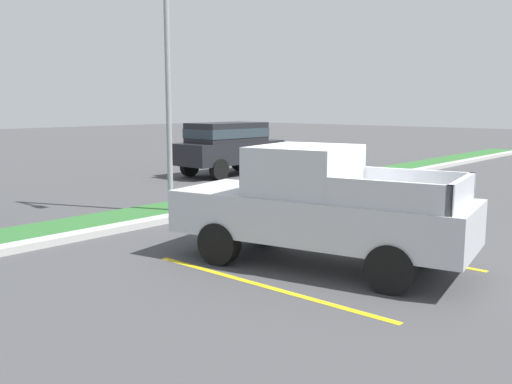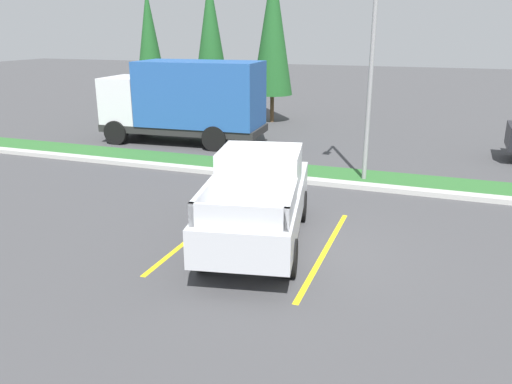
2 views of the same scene
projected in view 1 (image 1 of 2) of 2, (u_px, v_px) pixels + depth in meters
The scene contains 8 objects.
ground_plane at pixel (340, 259), 10.45m from camera, with size 120.00×120.00×0.00m, color #424244.
parking_line_near at pixel (261, 285), 8.91m from camera, with size 0.12×4.80×0.01m, color yellow.
parking_line_far at pixel (364, 248), 11.21m from camera, with size 0.12×4.80×0.01m, color yellow.
curb_strip at pixel (165, 219), 13.71m from camera, with size 56.00×0.40×0.15m, color #B2B2AD.
grass_median at pixel (137, 215), 14.44m from camera, with size 56.00×1.80×0.06m, color #2D662D.
pickup_truck_main at pixel (317, 207), 9.93m from camera, with size 2.87×5.49×2.10m.
suv_distant at pixel (229, 144), 22.68m from camera, with size 4.64×2.04×2.10m.
street_light at pixel (171, 47), 14.26m from camera, with size 0.24×1.49×7.36m.
Camera 1 is at (-8.62, -5.56, 2.81)m, focal length 39.84 mm.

